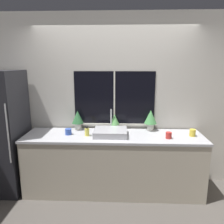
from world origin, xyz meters
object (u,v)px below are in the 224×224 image
at_px(mug_yellow, 192,133).
at_px(mug_red, 169,135).
at_px(sink, 110,132).
at_px(potted_plant_left, 78,118).
at_px(mug_blue, 68,132).
at_px(soap_bottle, 87,132).
at_px(potted_plant_right, 151,118).
at_px(potted_plant_center, 115,121).

bearing_deg(mug_yellow, mug_red, -162.98).
bearing_deg(sink, potted_plant_left, 153.34).
relative_size(mug_yellow, mug_blue, 1.09).
distance_m(soap_bottle, mug_blue, 0.29).
relative_size(potted_plant_right, mug_yellow, 3.21).
xyz_separation_m(mug_yellow, mug_blue, (-1.83, -0.00, -0.01)).
xyz_separation_m(potted_plant_left, mug_blue, (-0.09, -0.26, -0.14)).
bearing_deg(potted_plant_center, mug_yellow, -12.84).
bearing_deg(mug_blue, mug_yellow, 0.05).
distance_m(potted_plant_left, potted_plant_right, 1.15).
bearing_deg(potted_plant_left, mug_blue, -109.70).
relative_size(potted_plant_center, mug_blue, 2.73).
xyz_separation_m(potted_plant_right, soap_bottle, (-0.96, -0.31, -0.14)).
xyz_separation_m(potted_plant_right, mug_red, (0.21, -0.37, -0.16)).
height_order(potted_plant_left, potted_plant_center, potted_plant_left).
distance_m(sink, mug_red, 0.84).
bearing_deg(mug_blue, potted_plant_center, 20.99).
xyz_separation_m(soap_bottle, mug_red, (1.17, -0.07, -0.01)).
distance_m(potted_plant_left, soap_bottle, 0.38).
bearing_deg(mug_yellow, sink, -179.60).
xyz_separation_m(soap_bottle, mug_yellow, (1.54, 0.05, -0.01)).
bearing_deg(mug_blue, potted_plant_right, 11.87).
height_order(sink, mug_red, sink).
distance_m(mug_yellow, mug_blue, 1.83).
height_order(mug_yellow, mug_blue, mug_yellow).
relative_size(sink, potted_plant_center, 1.86).
relative_size(potted_plant_left, soap_bottle, 2.17).
height_order(potted_plant_right, soap_bottle, potted_plant_right).
relative_size(potted_plant_right, soap_bottle, 2.33).
distance_m(potted_plant_right, mug_blue, 1.28).
bearing_deg(potted_plant_center, potted_plant_left, 180.00).
xyz_separation_m(sink, potted_plant_right, (0.62, 0.27, 0.15)).
bearing_deg(sink, mug_red, -7.16).
bearing_deg(mug_red, mug_yellow, 17.02).
bearing_deg(mug_yellow, mug_blue, -179.95).
relative_size(potted_plant_center, mug_red, 2.86).
xyz_separation_m(sink, potted_plant_center, (0.05, 0.27, 0.10)).
height_order(sink, potted_plant_left, sink).
bearing_deg(potted_plant_right, mug_yellow, -24.22).
bearing_deg(potted_plant_right, soap_bottle, -162.25).
relative_size(potted_plant_center, potted_plant_right, 0.78).
xyz_separation_m(sink, mug_yellow, (1.20, 0.01, 0.00)).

